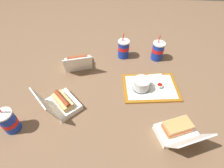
{
  "coord_description": "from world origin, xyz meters",
  "views": [
    {
      "loc": [
        -0.08,
        0.8,
        0.89
      ],
      "look_at": [
        -0.02,
        0.01,
        0.05
      ],
      "focal_mm": 28.0,
      "sensor_mm": 36.0,
      "label": 1
    }
  ],
  "objects_px": {
    "clamshell_hotdog_center": "(78,62)",
    "soda_cup_corner": "(123,49)",
    "soda_cup_front": "(9,121)",
    "ketchup_cup": "(160,86)",
    "soda_cup_right": "(158,51)",
    "food_tray": "(150,87)",
    "clamshell_hotdog_front": "(61,103)",
    "clamshell_sandwich_corner": "(177,131)",
    "plastic_fork": "(167,92)",
    "cake_container": "(141,84)"
  },
  "relations": [
    {
      "from": "food_tray",
      "to": "clamshell_hotdog_front",
      "type": "xyz_separation_m",
      "value": [
        0.55,
        0.21,
        0.04
      ]
    },
    {
      "from": "food_tray",
      "to": "soda_cup_corner",
      "type": "bearing_deg",
      "value": -59.22
    },
    {
      "from": "plastic_fork",
      "to": "clamshell_hotdog_front",
      "type": "height_order",
      "value": "clamshell_hotdog_front"
    },
    {
      "from": "cake_container",
      "to": "soda_cup_corner",
      "type": "xyz_separation_m",
      "value": [
        0.13,
        -0.35,
        0.03
      ]
    },
    {
      "from": "food_tray",
      "to": "plastic_fork",
      "type": "distance_m",
      "value": 0.11
    },
    {
      "from": "cake_container",
      "to": "clamshell_hotdog_center",
      "type": "bearing_deg",
      "value": -22.84
    },
    {
      "from": "clamshell_hotdog_center",
      "to": "soda_cup_right",
      "type": "bearing_deg",
      "value": -166.02
    },
    {
      "from": "plastic_fork",
      "to": "clamshell_hotdog_center",
      "type": "xyz_separation_m",
      "value": [
        0.64,
        -0.22,
        0.02
      ]
    },
    {
      "from": "ketchup_cup",
      "to": "plastic_fork",
      "type": "relative_size",
      "value": 0.36
    },
    {
      "from": "food_tray",
      "to": "soda_cup_corner",
      "type": "xyz_separation_m",
      "value": [
        0.2,
        -0.34,
        0.07
      ]
    },
    {
      "from": "clamshell_hotdog_center",
      "to": "clamshell_sandwich_corner",
      "type": "xyz_separation_m",
      "value": [
        -0.65,
        0.52,
        0.0
      ]
    },
    {
      "from": "food_tray",
      "to": "soda_cup_front",
      "type": "relative_size",
      "value": 1.93
    },
    {
      "from": "ketchup_cup",
      "to": "clamshell_hotdog_center",
      "type": "distance_m",
      "value": 0.62
    },
    {
      "from": "plastic_fork",
      "to": "soda_cup_right",
      "type": "xyz_separation_m",
      "value": [
        0.04,
        -0.37,
        0.06
      ]
    },
    {
      "from": "clamshell_hotdog_front",
      "to": "ketchup_cup",
      "type": "bearing_deg",
      "value": -160.85
    },
    {
      "from": "clamshell_hotdog_center",
      "to": "soda_cup_corner",
      "type": "relative_size",
      "value": 1.19
    },
    {
      "from": "soda_cup_corner",
      "to": "soda_cup_front",
      "type": "bearing_deg",
      "value": 50.47
    },
    {
      "from": "ketchup_cup",
      "to": "clamshell_hotdog_center",
      "type": "height_order",
      "value": "clamshell_hotdog_center"
    },
    {
      "from": "clamshell_hotdog_center",
      "to": "soda_cup_corner",
      "type": "distance_m",
      "value": 0.37
    },
    {
      "from": "ketchup_cup",
      "to": "food_tray",
      "type": "bearing_deg",
      "value": 2.25
    },
    {
      "from": "cake_container",
      "to": "clamshell_hotdog_front",
      "type": "bearing_deg",
      "value": 21.73
    },
    {
      "from": "ketchup_cup",
      "to": "soda_cup_front",
      "type": "relative_size",
      "value": 0.19
    },
    {
      "from": "clamshell_sandwich_corner",
      "to": "ketchup_cup",
      "type": "bearing_deg",
      "value": -80.7
    },
    {
      "from": "clamshell_hotdog_front",
      "to": "soda_cup_right",
      "type": "distance_m",
      "value": 0.83
    },
    {
      "from": "plastic_fork",
      "to": "soda_cup_front",
      "type": "height_order",
      "value": "soda_cup_front"
    },
    {
      "from": "plastic_fork",
      "to": "clamshell_hotdog_center",
      "type": "height_order",
      "value": "clamshell_hotdog_center"
    },
    {
      "from": "food_tray",
      "to": "soda_cup_front",
      "type": "height_order",
      "value": "soda_cup_front"
    },
    {
      "from": "food_tray",
      "to": "soda_cup_corner",
      "type": "height_order",
      "value": "soda_cup_corner"
    },
    {
      "from": "clamshell_hotdog_front",
      "to": "clamshell_sandwich_corner",
      "type": "bearing_deg",
      "value": 169.26
    },
    {
      "from": "soda_cup_front",
      "to": "clamshell_hotdog_center",
      "type": "bearing_deg",
      "value": -114.28
    },
    {
      "from": "ketchup_cup",
      "to": "soda_cup_right",
      "type": "relative_size",
      "value": 0.19
    },
    {
      "from": "clamshell_hotdog_center",
      "to": "clamshell_hotdog_front",
      "type": "bearing_deg",
      "value": 87.57
    },
    {
      "from": "cake_container",
      "to": "clamshell_hotdog_front",
      "type": "height_order",
      "value": "clamshell_hotdog_front"
    },
    {
      "from": "soda_cup_corner",
      "to": "soda_cup_right",
      "type": "distance_m",
      "value": 0.27
    },
    {
      "from": "food_tray",
      "to": "ketchup_cup",
      "type": "bearing_deg",
      "value": -177.75
    },
    {
      "from": "clamshell_hotdog_front",
      "to": "soda_cup_front",
      "type": "relative_size",
      "value": 1.35
    },
    {
      "from": "clamshell_sandwich_corner",
      "to": "clamshell_hotdog_center",
      "type": "bearing_deg",
      "value": -38.51
    },
    {
      "from": "soda_cup_corner",
      "to": "clamshell_hotdog_front",
      "type": "bearing_deg",
      "value": 57.16
    },
    {
      "from": "ketchup_cup",
      "to": "plastic_fork",
      "type": "bearing_deg",
      "value": 136.63
    },
    {
      "from": "soda_cup_front",
      "to": "soda_cup_right",
      "type": "height_order",
      "value": "same"
    },
    {
      "from": "ketchup_cup",
      "to": "soda_cup_corner",
      "type": "height_order",
      "value": "soda_cup_corner"
    },
    {
      "from": "soda_cup_corner",
      "to": "food_tray",
      "type": "bearing_deg",
      "value": 120.78
    },
    {
      "from": "ketchup_cup",
      "to": "plastic_fork",
      "type": "height_order",
      "value": "ketchup_cup"
    },
    {
      "from": "clamshell_hotdog_center",
      "to": "soda_cup_corner",
      "type": "bearing_deg",
      "value": -155.21
    },
    {
      "from": "ketchup_cup",
      "to": "soda_cup_right",
      "type": "height_order",
      "value": "soda_cup_right"
    },
    {
      "from": "clamshell_hotdog_front",
      "to": "soda_cup_front",
      "type": "height_order",
      "value": "soda_cup_front"
    },
    {
      "from": "ketchup_cup",
      "to": "clamshell_sandwich_corner",
      "type": "relative_size",
      "value": 0.15
    },
    {
      "from": "plastic_fork",
      "to": "soda_cup_right",
      "type": "height_order",
      "value": "soda_cup_right"
    },
    {
      "from": "plastic_fork",
      "to": "clamshell_hotdog_center",
      "type": "relative_size",
      "value": 0.45
    },
    {
      "from": "plastic_fork",
      "to": "clamshell_hotdog_center",
      "type": "bearing_deg",
      "value": 1.35
    }
  ]
}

